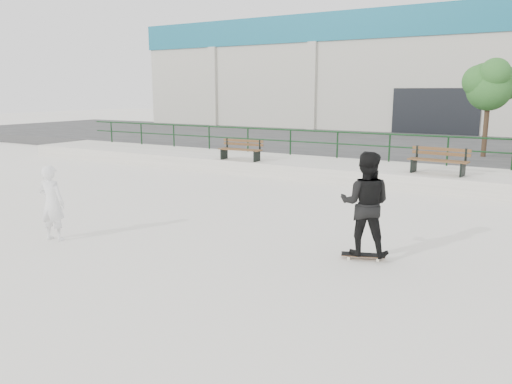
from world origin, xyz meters
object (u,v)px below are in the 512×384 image
Objects in this scene: bench_right at (439,161)px; tree at (490,84)px; standing_skater at (365,204)px; bench_left at (241,150)px; seated_skater at (52,203)px; skateboard at (363,255)px.

bench_right is 0.49× the size of tree.
bench_left is at bearing -57.09° from standing_skater.
seated_skater is (-5.76, -9.58, -0.13)m from bench_right.
standing_skater is at bearing -92.76° from tree.
seated_skater is at bearing -115.83° from bench_right.
tree reaches higher than skateboard.
standing_skater is (-0.62, -12.80, -2.26)m from tree.
standing_skater reaches higher than skateboard.
bench_right is 1.17× the size of seated_skater.
bench_left is 1.09× the size of seated_skater.
standing_skater is 1.21× the size of seated_skater.
skateboard is at bearing 14.66° from standing_skater.
standing_skater reaches higher than seated_skater.
tree is (7.71, 5.67, 2.42)m from bench_left.
bench_right is at bearing -98.10° from tree.
skateboard is 0.43× the size of standing_skater.
seated_skater is at bearing 7.32° from standing_skater.
bench_left is at bearing -94.36° from seated_skater.
bench_right is 11.18m from seated_skater.
tree is 13.01m from standing_skater.
bench_left is 6.97m from bench_right.
bench_right is 7.53m from standing_skater.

